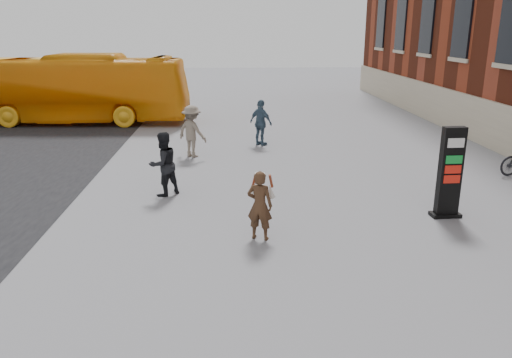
{
  "coord_description": "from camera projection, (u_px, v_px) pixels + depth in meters",
  "views": [
    {
      "loc": [
        -0.75,
        -10.14,
        4.51
      ],
      "look_at": [
        -0.13,
        1.11,
        1.09
      ],
      "focal_mm": 35.0,
      "sensor_mm": 36.0,
      "label": 1
    }
  ],
  "objects": [
    {
      "name": "woman",
      "position": [
        260.0,
        204.0,
        10.91
      ],
      "size": [
        0.72,
        0.69,
        1.57
      ],
      "rotation": [
        0.0,
        0.0,
        2.8
      ],
      "color": "#3F2C1B",
      "rests_on": "ground"
    },
    {
      "name": "pedestrian_a",
      "position": [
        163.0,
        164.0,
        13.8
      ],
      "size": [
        1.1,
        1.08,
        1.79
      ],
      "primitive_type": "imported",
      "rotation": [
        0.0,
        0.0,
        3.86
      ],
      "color": "black",
      "rests_on": "ground"
    },
    {
      "name": "info_pylon",
      "position": [
        450.0,
        173.0,
        12.13
      ],
      "size": [
        0.74,
        0.39,
        2.27
      ],
      "rotation": [
        0.0,
        0.0,
        0.04
      ],
      "color": "black",
      "rests_on": "ground"
    },
    {
      "name": "pedestrian_c",
      "position": [
        261.0,
        123.0,
        19.74
      ],
      "size": [
        1.08,
        1.06,
        1.82
      ],
      "primitive_type": "imported",
      "rotation": [
        0.0,
        0.0,
        2.38
      ],
      "color": "#3F586C",
      "rests_on": "ground"
    },
    {
      "name": "bus",
      "position": [
        64.0,
        89.0,
        24.28
      ],
      "size": [
        12.05,
        3.42,
        3.32
      ],
      "primitive_type": "imported",
      "rotation": [
        0.0,
        0.0,
        1.52
      ],
      "color": "#F4A014",
      "rests_on": "road"
    },
    {
      "name": "pedestrian_b",
      "position": [
        192.0,
        131.0,
        17.96
      ],
      "size": [
        1.38,
        1.28,
        1.87
      ],
      "primitive_type": "imported",
      "rotation": [
        0.0,
        0.0,
        2.49
      ],
      "color": "gray",
      "rests_on": "ground"
    },
    {
      "name": "ground",
      "position": [
        265.0,
        240.0,
        11.03
      ],
      "size": [
        100.0,
        100.0,
        0.0
      ],
      "primitive_type": "plane",
      "color": "#9E9EA3"
    }
  ]
}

